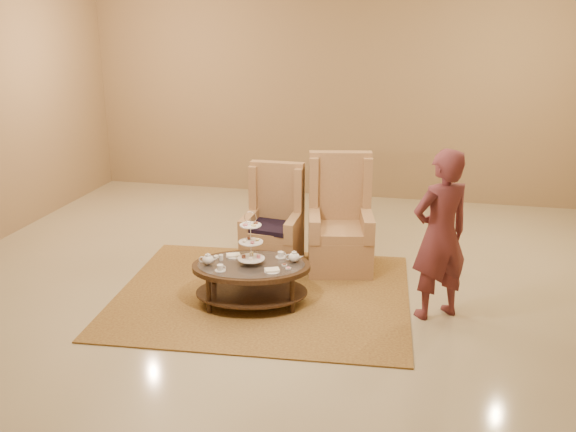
% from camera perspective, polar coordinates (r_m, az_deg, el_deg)
% --- Properties ---
extents(ground, '(8.00, 8.00, 0.00)m').
position_cam_1_polar(ground, '(6.69, -0.42, -7.41)').
color(ground, tan).
rests_on(ground, ground).
extents(ceiling, '(8.00, 8.00, 0.02)m').
position_cam_1_polar(ceiling, '(6.69, -0.42, -7.41)').
color(ceiling, silver).
rests_on(ceiling, ground).
extents(wall_back, '(8.00, 0.04, 3.50)m').
position_cam_1_polar(wall_back, '(10.04, 4.81, 11.53)').
color(wall_back, '#957951').
rests_on(wall_back, ground).
extents(rug, '(3.20, 2.73, 0.02)m').
position_cam_1_polar(rug, '(6.78, -2.24, -6.97)').
color(rug, olive).
rests_on(rug, ground).
extents(tea_table, '(1.33, 1.05, 0.99)m').
position_cam_1_polar(tea_table, '(6.45, -3.27, -4.94)').
color(tea_table, black).
rests_on(tea_table, ground).
extents(armchair_left, '(0.64, 0.66, 1.17)m').
position_cam_1_polar(armchair_left, '(7.49, -1.27, -1.29)').
color(armchair_left, '#AC7F51').
rests_on(armchair_left, ground).
extents(armchair_right, '(0.84, 0.86, 1.32)m').
position_cam_1_polar(armchair_right, '(7.37, 4.62, -1.29)').
color(armchair_right, '#AC7F51').
rests_on(armchair_right, ground).
extents(person, '(0.73, 0.67, 1.67)m').
position_cam_1_polar(person, '(6.21, 13.38, -1.67)').
color(person, '#5C272B').
rests_on(person, ground).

